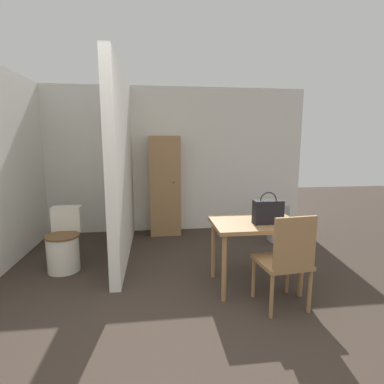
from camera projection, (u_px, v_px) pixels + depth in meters
ground_plane at (184, 379)px, 2.01m from camera, size 16.00×16.00×0.00m
wall_back at (164, 160)px, 5.28m from camera, size 5.00×0.12×2.50m
partition_wall at (122, 166)px, 4.05m from camera, size 0.12×2.23×2.50m
dining_table at (255, 231)px, 3.21m from camera, size 0.92×0.67×0.73m
wooden_chair at (286, 259)px, 2.78m from camera, size 0.49×0.49×0.93m
toilet at (64, 244)px, 3.72m from camera, size 0.40×0.55×0.75m
handbag at (268, 212)px, 3.11m from camera, size 0.30×0.13×0.34m
wooden_cabinet at (165, 186)px, 5.09m from camera, size 0.51×0.40×1.67m
space_heater at (278, 223)px, 4.76m from camera, size 0.27×0.21×0.60m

